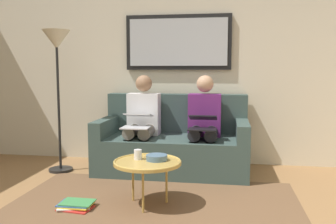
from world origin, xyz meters
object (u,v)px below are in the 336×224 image
object	(u,v)px
person_left	(204,121)
magazine_stack	(76,205)
couch	(173,144)
person_right	(142,120)
bowl	(157,158)
cup	(138,154)
laptop_black	(203,123)
framed_mirror	(178,42)
coffee_table	(147,163)
laptop_silver	(137,120)
standing_lamp	(57,55)

from	to	relation	value
person_left	magazine_stack	bearing A→B (deg)	52.01
couch	person_right	xyz separation A→B (m)	(0.37, 0.07, 0.30)
couch	bowl	size ratio (longest dim) A/B	9.21
cup	laptop_black	distance (m)	1.01
cup	person_right	world-z (taller)	person_right
framed_mirror	laptop_black	xyz separation A→B (m)	(-0.37, 0.70, -0.92)
couch	cup	world-z (taller)	couch
couch	framed_mirror	distance (m)	1.30
couch	framed_mirror	size ratio (longest dim) A/B	1.31
coffee_table	bowl	size ratio (longest dim) A/B	3.16
framed_mirror	laptop_black	world-z (taller)	framed_mirror
couch	laptop_silver	xyz separation A→B (m)	(0.37, 0.31, 0.32)
person_right	person_left	bearing A→B (deg)	180.00
cup	bowl	world-z (taller)	cup
couch	laptop_silver	distance (m)	0.58
cup	magazine_stack	world-z (taller)	cup
framed_mirror	laptop_black	distance (m)	1.21
bowl	magazine_stack	xyz separation A→B (m)	(0.68, 0.22, -0.40)
bowl	person_right	size ratio (longest dim) A/B	0.17
couch	cup	xyz separation A→B (m)	(0.16, 1.16, 0.13)
cup	laptop_silver	distance (m)	0.90
bowl	person_left	distance (m)	1.17
person_right	standing_lamp	world-z (taller)	standing_lamp
couch	person_right	distance (m)	0.48
laptop_black	standing_lamp	bearing A→B (deg)	-1.42
laptop_silver	laptop_black	bearing A→B (deg)	179.90
magazine_stack	cup	bearing A→B (deg)	-155.78
person_left	person_right	distance (m)	0.74
couch	laptop_silver	world-z (taller)	couch
person_left	magazine_stack	xyz separation A→B (m)	(1.03, 1.32, -0.58)
framed_mirror	laptop_silver	bearing A→B (deg)	62.14
person_left	magazine_stack	size ratio (longest dim) A/B	3.42
framed_mirror	person_left	xyz separation A→B (m)	(-0.37, 0.46, -0.94)
couch	cup	size ratio (longest dim) A/B	19.48
framed_mirror	laptop_silver	distance (m)	1.21
coffee_table	laptop_black	world-z (taller)	laptop_black
couch	laptop_black	bearing A→B (deg)	140.01
cup	laptop_silver	bearing A→B (deg)	-75.97
bowl	laptop_black	bearing A→B (deg)	-112.24
magazine_stack	standing_lamp	world-z (taller)	standing_lamp
person_left	standing_lamp	distance (m)	1.87
coffee_table	magazine_stack	xyz separation A→B (m)	(0.61, 0.17, -0.36)
coffee_table	bowl	xyz separation A→B (m)	(-0.07, -0.05, 0.04)
coffee_table	laptop_silver	size ratio (longest dim) A/B	1.58
coffee_table	magazine_stack	size ratio (longest dim) A/B	1.80
laptop_silver	magazine_stack	bearing A→B (deg)	74.81
cup	person_right	size ratio (longest dim) A/B	0.08
person_right	couch	bearing A→B (deg)	-169.55
cup	bowl	bearing A→B (deg)	178.18
bowl	person_left	bearing A→B (deg)	-107.69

